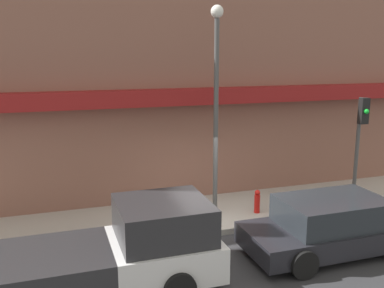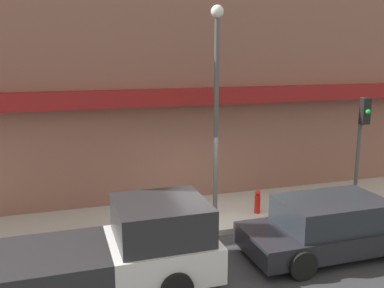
% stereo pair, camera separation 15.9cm
% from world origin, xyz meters
% --- Properties ---
extents(ground_plane, '(80.00, 80.00, 0.00)m').
position_xyz_m(ground_plane, '(0.00, 0.00, 0.00)').
color(ground_plane, '#2D2D30').
extents(sidewalk, '(36.00, 2.89, 0.16)m').
position_xyz_m(sidewalk, '(0.00, 1.45, 0.08)').
color(sidewalk, '#ADA89E').
rests_on(sidewalk, ground).
extents(building, '(19.80, 3.80, 11.06)m').
position_xyz_m(building, '(-0.02, 4.37, 4.41)').
color(building, brown).
rests_on(building, ground).
extents(pickup_truck, '(5.70, 2.24, 1.80)m').
position_xyz_m(pickup_truck, '(-3.36, -1.73, 0.78)').
color(pickup_truck, silver).
rests_on(pickup_truck, ground).
extents(parked_car, '(4.43, 2.10, 1.39)m').
position_xyz_m(parked_car, '(2.25, -1.73, 0.68)').
color(parked_car, black).
rests_on(parked_car, ground).
extents(fire_hydrant, '(0.17, 0.17, 0.72)m').
position_xyz_m(fire_hydrant, '(1.54, 0.88, 0.52)').
color(fire_hydrant, red).
rests_on(fire_hydrant, sidewalk).
extents(street_lamp, '(0.36, 0.36, 6.03)m').
position_xyz_m(street_lamp, '(0.32, 1.26, 3.89)').
color(street_lamp, '#4C4C4C').
rests_on(street_lamp, sidewalk).
extents(traffic_light, '(0.28, 0.42, 3.40)m').
position_xyz_m(traffic_light, '(4.91, 0.65, 2.51)').
color(traffic_light, '#4C4C4C').
rests_on(traffic_light, sidewalk).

